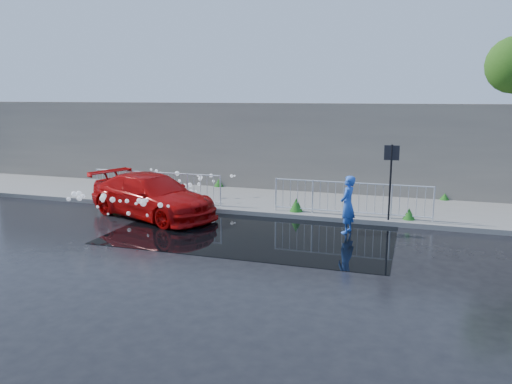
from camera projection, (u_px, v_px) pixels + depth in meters
The scene contains 12 objects.
ground at pixel (226, 240), 13.86m from camera, with size 90.00×90.00×0.00m, color black.
pavement at pixel (275, 202), 18.51m from camera, with size 30.00×4.00×0.15m, color slate.
curb at pixel (258, 213), 16.65m from camera, with size 30.00×0.25×0.16m, color slate.
retaining_wall at pixel (290, 147), 20.22m from camera, with size 30.00×0.60×3.50m, color #6D665C.
puddle at pixel (254, 232), 14.64m from camera, with size 8.00×5.00×0.01m, color black.
sign_post at pixel (391, 170), 15.16m from camera, with size 0.45×0.06×2.50m.
railing_left at pixel (156, 186), 18.05m from camera, with size 5.05×0.05×1.10m.
railing_right at pixel (351, 198), 15.94m from camera, with size 5.05×0.05×1.10m.
weeds at pixel (264, 198), 17.92m from camera, with size 12.17×3.93×0.45m.
water_spray at pixel (155, 192), 16.87m from camera, with size 3.58×5.75×1.04m.
red_car at pixel (152, 196), 16.42m from camera, with size 1.97×4.84×1.41m, color #B00707.
person at pixel (348, 205), 14.44m from camera, with size 0.62×0.40×1.69m, color blue.
Camera 1 is at (4.90, -12.44, 3.97)m, focal length 35.00 mm.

